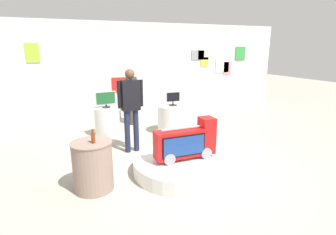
{
  "coord_description": "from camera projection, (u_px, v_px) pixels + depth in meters",
  "views": [
    {
      "loc": [
        -1.95,
        -4.25,
        2.2
      ],
      "look_at": [
        -0.18,
        0.53,
        0.87
      ],
      "focal_mm": 28.14,
      "sensor_mm": 36.0,
      "label": 1
    }
  ],
  "objects": [
    {
      "name": "side_table_round",
      "position": [
        93.0,
        165.0,
        4.17
      ],
      "size": [
        0.65,
        0.65,
        0.8
      ],
      "color": "gray",
      "rests_on": "ground"
    },
    {
      "name": "display_pedestal_center_rear",
      "position": [
        173.0,
        119.0,
        7.07
      ],
      "size": [
        0.82,
        0.82,
        0.75
      ],
      "primitive_type": "cylinder",
      "color": "silver",
      "rests_on": "ground"
    },
    {
      "name": "display_pedestal_left_rear",
      "position": [
        107.0,
        122.0,
        6.82
      ],
      "size": [
        0.64,
        0.64,
        0.75
      ],
      "primitive_type": "cylinder",
      "color": "silver",
      "rests_on": "ground"
    },
    {
      "name": "back_wall_display",
      "position": [
        134.0,
        71.0,
        8.53
      ],
      "size": [
        10.68,
        0.13,
        3.02
      ],
      "color": "silver",
      "rests_on": "ground"
    },
    {
      "name": "novelty_firetruck_tv",
      "position": [
        186.0,
        143.0,
        4.72
      ],
      "size": [
        1.13,
        0.37,
        0.73
      ],
      "color": "gray",
      "rests_on": "main_display_pedestal"
    },
    {
      "name": "bottle_on_side_table",
      "position": [
        93.0,
        137.0,
        4.0
      ],
      "size": [
        0.06,
        0.06,
        0.22
      ],
      "color": "brown",
      "rests_on": "side_table_round"
    },
    {
      "name": "shopper_browsing_rear",
      "position": [
        131.0,
        104.0,
        5.58
      ],
      "size": [
        0.56,
        0.23,
        1.8
      ],
      "color": "#1E233F",
      "rests_on": "ground"
    },
    {
      "name": "shopper_browsing_near_truck",
      "position": [
        132.0,
        93.0,
        7.74
      ],
      "size": [
        0.38,
        0.47,
        1.63
      ],
      "color": "#38332D",
      "rests_on": "ground"
    },
    {
      "name": "ground_plane",
      "position": [
        186.0,
        167.0,
        5.06
      ],
      "size": [
        30.0,
        30.0,
        0.0
      ],
      "primitive_type": "plane",
      "color": "#A8A091"
    },
    {
      "name": "tv_on_left_rear",
      "position": [
        106.0,
        99.0,
        6.67
      ],
      "size": [
        0.52,
        0.21,
        0.41
      ],
      "color": "black",
      "rests_on": "display_pedestal_left_rear"
    },
    {
      "name": "tv_on_center_rear",
      "position": [
        173.0,
        98.0,
        6.92
      ],
      "size": [
        0.38,
        0.21,
        0.36
      ],
      "color": "black",
      "rests_on": "display_pedestal_center_rear"
    },
    {
      "name": "main_display_pedestal",
      "position": [
        185.0,
        165.0,
        4.83
      ],
      "size": [
        1.88,
        1.88,
        0.26
      ],
      "primitive_type": "cylinder",
      "color": "silver",
      "rests_on": "ground"
    }
  ]
}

